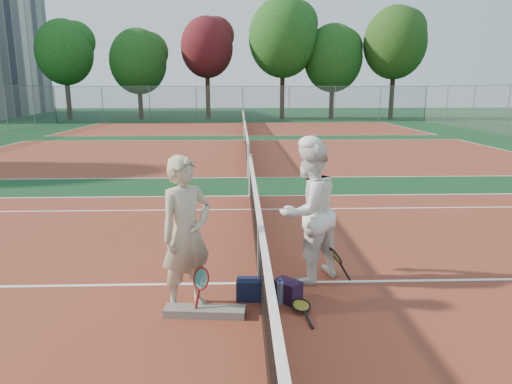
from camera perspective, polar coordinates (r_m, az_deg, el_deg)
ground at (r=6.65m, az=0.39°, el=-11.33°), size 130.00×130.00×0.00m
court_main at (r=6.65m, az=0.39°, el=-11.31°), size 23.77×10.97×0.01m
court_far_a at (r=19.76m, az=-1.24°, el=4.80°), size 23.77×10.97×0.01m
court_far_b at (r=33.18m, az=-1.56°, el=7.98°), size 23.77×10.97×0.01m
net_main at (r=6.46m, az=0.40°, el=-7.19°), size 0.10×10.98×1.02m
net_far_a at (r=19.69m, az=-1.25°, el=6.26°), size 0.10×10.98×1.02m
net_far_b at (r=33.14m, az=-1.57°, el=8.85°), size 0.10×10.98×1.02m
fence_back at (r=40.09m, az=-1.66°, el=10.93°), size 32.00×0.06×3.00m
player_a at (r=5.70m, az=-8.72°, el=-5.18°), size 0.84×0.81×1.94m
player_b at (r=6.49m, az=6.56°, el=-2.51°), size 1.25×1.21×2.03m
racket_red at (r=5.76m, az=-6.85°, el=-12.18°), size 0.34×0.33×0.58m
racket_black_held at (r=6.65m, az=9.90°, el=-9.06°), size 0.40×0.36×0.53m
racket_spare at (r=5.89m, az=5.64°, el=-14.12°), size 0.36×0.63×0.11m
sports_bag_navy at (r=6.14m, az=-0.75°, el=-12.06°), size 0.37×0.26×0.28m
sports_bag_purple at (r=6.10m, az=3.94°, el=-12.22°), size 0.41×0.41×0.28m
net_cover_canvas at (r=5.80m, az=-6.42°, el=-14.64°), size 1.01×0.32×0.10m
water_bottle at (r=6.01m, az=3.03°, el=-12.48°), size 0.09×0.09×0.30m
tree_back_0 at (r=46.43m, az=-22.83°, el=15.76°), size 5.07×5.07×8.93m
tree_back_1 at (r=45.21m, az=-14.50°, el=15.50°), size 5.21×5.21×8.26m
tree_back_maroon at (r=44.66m, az=-6.17°, el=17.50°), size 4.87×4.87×9.36m
tree_back_3 at (r=44.10m, az=3.38°, el=18.68°), size 6.28×6.28×10.98m
tree_back_4 at (r=44.94m, az=9.61°, el=16.14°), size 5.44×5.44×8.72m
tree_back_5 at (r=45.68m, az=16.99°, el=17.40°), size 5.71×5.71×10.21m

